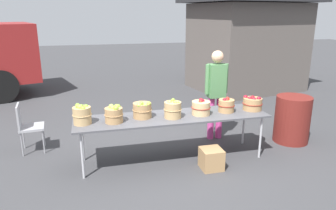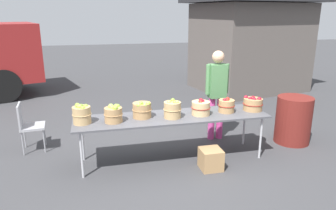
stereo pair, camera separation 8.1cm
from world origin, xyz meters
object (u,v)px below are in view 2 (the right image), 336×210
(apple_basket_red_2, at_px, (253,104))
(produce_crate, at_px, (211,159))
(apple_basket_green_3, at_px, (172,109))
(apple_basket_red_1, at_px, (226,105))
(apple_basket_green_1, at_px, (114,114))
(apple_basket_green_2, at_px, (142,110))
(apple_basket_green_0, at_px, (82,114))
(market_table, at_px, (172,118))
(trash_barrel, at_px, (293,120))
(folding_chair, at_px, (28,123))
(apple_basket_red_0, at_px, (201,108))
(vendor_adult, at_px, (217,88))

(apple_basket_red_2, bearing_deg, produce_crate, -152.67)
(apple_basket_green_3, xyz_separation_m, apple_basket_red_1, (0.94, 0.08, -0.02))
(apple_basket_green_1, relative_size, apple_basket_green_2, 0.93)
(apple_basket_green_0, distance_m, apple_basket_green_2, 0.92)
(market_table, height_order, trash_barrel, trash_barrel)
(apple_basket_green_3, relative_size, apple_basket_red_1, 1.06)
(apple_basket_green_1, height_order, apple_basket_red_1, apple_basket_green_1)
(apple_basket_green_3, distance_m, apple_basket_red_2, 1.42)
(apple_basket_green_1, xyz_separation_m, folding_chair, (-1.42, 0.97, -0.37))
(market_table, distance_m, apple_basket_green_1, 0.95)
(apple_basket_green_0, xyz_separation_m, apple_basket_green_3, (1.38, -0.06, -0.01))
(apple_basket_green_0, height_order, apple_basket_red_0, apple_basket_green_0)
(market_table, bearing_deg, trash_barrel, 4.63)
(folding_chair, bearing_deg, apple_basket_red_0, -113.63)
(trash_barrel, bearing_deg, apple_basket_red_1, -172.65)
(apple_basket_red_0, xyz_separation_m, apple_basket_red_2, (0.94, 0.03, -0.00))
(apple_basket_green_1, xyz_separation_m, apple_basket_red_2, (2.33, 0.06, -0.02))
(market_table, distance_m, apple_basket_red_1, 0.94)
(apple_basket_red_0, bearing_deg, folding_chair, 161.66)
(apple_basket_green_3, distance_m, produce_crate, 0.97)
(apple_basket_red_1, relative_size, folding_chair, 0.33)
(produce_crate, bearing_deg, folding_chair, 154.21)
(apple_basket_green_0, height_order, apple_basket_green_2, apple_basket_green_0)
(apple_basket_green_0, distance_m, folding_chair, 1.38)
(apple_basket_green_1, bearing_deg, produce_crate, -15.89)
(apple_basket_red_0, distance_m, apple_basket_red_2, 0.94)
(apple_basket_green_3, xyz_separation_m, produce_crate, (0.52, -0.40, -0.72))
(apple_basket_green_0, relative_size, folding_chair, 0.36)
(apple_basket_green_3, xyz_separation_m, apple_basket_red_2, (1.42, 0.07, -0.02))
(apple_basket_green_0, height_order, apple_basket_red_2, apple_basket_green_0)
(apple_basket_red_0, xyz_separation_m, produce_crate, (0.03, -0.44, -0.71))
(apple_basket_green_3, relative_size, trash_barrel, 0.34)
(apple_basket_red_1, distance_m, vendor_adult, 0.70)
(apple_basket_red_1, bearing_deg, apple_basket_green_1, -177.80)
(apple_basket_red_0, bearing_deg, apple_basket_green_2, 175.60)
(produce_crate, bearing_deg, apple_basket_red_0, 94.14)
(apple_basket_green_0, relative_size, vendor_adult, 0.18)
(vendor_adult, bearing_deg, apple_basket_green_1, 20.55)
(apple_basket_red_1, xyz_separation_m, produce_crate, (-0.43, -0.48, -0.70))
(apple_basket_green_1, distance_m, folding_chair, 1.75)
(market_table, relative_size, apple_basket_red_1, 11.05)
(vendor_adult, height_order, trash_barrel, vendor_adult)
(apple_basket_red_1, distance_m, trash_barrel, 1.51)
(apple_basket_green_2, xyz_separation_m, folding_chair, (-1.87, 0.86, -0.37))
(market_table, height_order, apple_basket_green_1, apple_basket_green_1)
(apple_basket_green_1, xyz_separation_m, apple_basket_green_2, (0.45, 0.11, -0.00))
(apple_basket_green_1, distance_m, apple_basket_red_2, 2.33)
(apple_basket_green_0, xyz_separation_m, apple_basket_red_1, (2.32, 0.02, -0.03))
(apple_basket_green_3, relative_size, produce_crate, 0.91)
(apple_basket_green_3, relative_size, folding_chair, 0.34)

